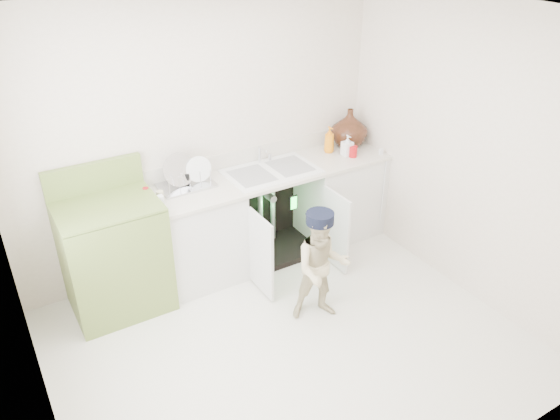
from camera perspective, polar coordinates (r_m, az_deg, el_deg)
name	(u,v)px	position (r m, az deg, el deg)	size (l,w,h in m)	color
ground	(289,343)	(4.48, 0.90, -13.76)	(3.50, 3.50, 0.00)	silver
room_shell	(290,206)	(3.75, 1.05, 0.38)	(6.00, 5.50, 1.26)	beige
counter_run	(275,208)	(5.29, -0.49, 0.18)	(2.44, 1.02, 1.28)	silver
avocado_stove	(114,255)	(4.77, -16.93, -4.50)	(0.80, 0.65, 1.24)	olive
repair_worker	(322,266)	(4.46, 4.37, -5.86)	(0.58, 0.96, 0.99)	beige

